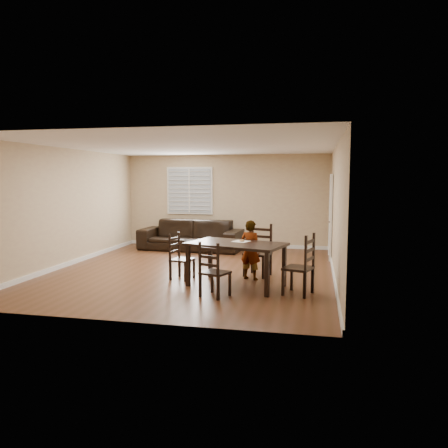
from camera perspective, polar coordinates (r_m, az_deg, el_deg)
The scene contains 11 objects.
ground at distance 9.65m, azimuth -4.00°, elevation -6.09°, with size 7.00×7.00×0.00m, color #57311D.
room at distance 9.60m, azimuth -3.58°, elevation 4.72°, with size 6.04×7.04×2.72m.
dining_table at distance 8.13m, azimuth 1.60°, elevation -3.08°, with size 1.96×1.44×0.82m.
chair_near at distance 9.17m, azimuth 4.74°, elevation -3.62°, with size 0.59×0.57×1.08m.
chair_far at distance 7.40m, azimuth -1.70°, elevation -6.36°, with size 0.55×0.54×0.96m.
chair_left at distance 8.84m, azimuth -6.11°, elevation -4.46°, with size 0.47×0.49×0.92m.
chair_right at distance 7.68m, azimuth 10.58°, elevation -5.61°, with size 0.58×0.60×1.07m.
child at distance 8.72m, azimuth 3.48°, elevation -3.39°, with size 0.44×0.29×1.19m, color gray.
napkin at distance 8.29m, azimuth 2.22°, elevation -2.28°, with size 0.29×0.29×0.00m, color beige.
donut at distance 8.28m, azimuth 2.35°, elevation -2.16°, with size 0.09×0.09×0.03m.
sofa at distance 12.36m, azimuth -4.35°, elevation -1.46°, with size 2.86×1.12×0.84m, color black.
Camera 1 is at (2.62, -9.06, 2.02)m, focal length 35.00 mm.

